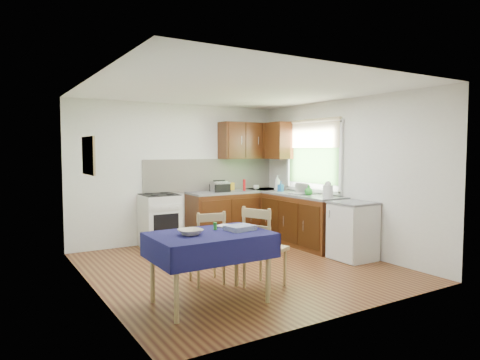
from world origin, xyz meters
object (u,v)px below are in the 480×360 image
sandwich_press (220,187)px  dining_table (210,242)px  toaster (219,186)px  chair_far (208,245)px  chair_near (263,245)px  dish_rack (303,193)px  kettle (328,190)px

sandwich_press → dining_table: bearing=-108.1°
toaster → sandwich_press: toaster is taller
chair_far → chair_near: chair_near is taller
dish_rack → kettle: 0.69m
chair_near → sandwich_press: (0.91, 2.71, 0.46)m
chair_far → chair_near: bearing=142.4°
chair_near → toaster: 2.90m
toaster → kettle: 2.06m
dining_table → sandwich_press: sandwich_press is taller
sandwich_press → dish_rack: (1.05, -1.11, -0.06)m
chair_near → dish_rack: size_ratio=2.42×
chair_far → kettle: (2.40, 0.44, 0.53)m
sandwich_press → chair_far: bearing=-109.5°
dining_table → dish_rack: (2.73, 1.71, 0.26)m
chair_far → toaster: size_ratio=3.23×
toaster → dish_rack: toaster is taller
sandwich_press → dish_rack: bearing=-34.0°
chair_near → toaster: bearing=-40.3°
chair_near → kettle: (1.92, 0.93, 0.49)m
chair_far → sandwich_press: (1.40, 2.22, 0.50)m
dining_table → toaster: bearing=59.0°
dining_table → sandwich_press: 3.30m
dining_table → sandwich_press: (1.68, 2.82, 0.32)m
toaster → dish_rack: size_ratio=0.69×
kettle → dining_table: bearing=-158.9°
sandwich_press → kettle: 2.05m
chair_near → dish_rack: bearing=-72.8°
dining_table → toaster: size_ratio=4.47×
chair_near → kettle: bearing=-86.2°
chair_near → kettle: size_ratio=3.67×
toaster → kettle: size_ratio=1.05×
chair_far → kettle: kettle is taller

